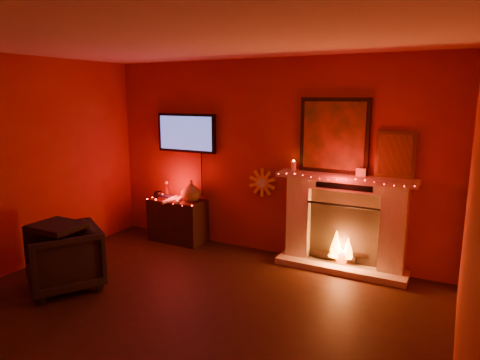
% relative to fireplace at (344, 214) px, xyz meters
% --- Properties ---
extents(room, '(5.00, 5.00, 5.00)m').
position_rel_fireplace_xyz_m(room, '(-1.14, -2.39, 0.63)').
color(room, black).
rests_on(room, ground).
extents(floor, '(5.00, 5.00, 0.00)m').
position_rel_fireplace_xyz_m(floor, '(-1.14, -2.39, -0.72)').
color(floor, black).
rests_on(floor, ground).
extents(fireplace, '(1.72, 0.40, 2.18)m').
position_rel_fireplace_xyz_m(fireplace, '(0.00, 0.00, 0.00)').
color(fireplace, beige).
rests_on(fireplace, floor).
extents(tv, '(1.00, 0.07, 1.24)m').
position_rel_fireplace_xyz_m(tv, '(-2.44, 0.06, 0.92)').
color(tv, black).
rests_on(tv, room).
extents(sunburst_clock, '(0.40, 0.03, 0.40)m').
position_rel_fireplace_xyz_m(sunburst_clock, '(-1.19, 0.09, 0.28)').
color(sunburst_clock, gold).
rests_on(sunburst_clock, room).
extents(console_table, '(0.86, 0.55, 0.96)m').
position_rel_fireplace_xyz_m(console_table, '(-2.49, -0.13, -0.34)').
color(console_table, black).
rests_on(console_table, floor).
extents(armchair, '(1.08, 1.08, 0.73)m').
position_rel_fireplace_xyz_m(armchair, '(-2.70, -2.08, -0.36)').
color(armchair, black).
rests_on(armchair, floor).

